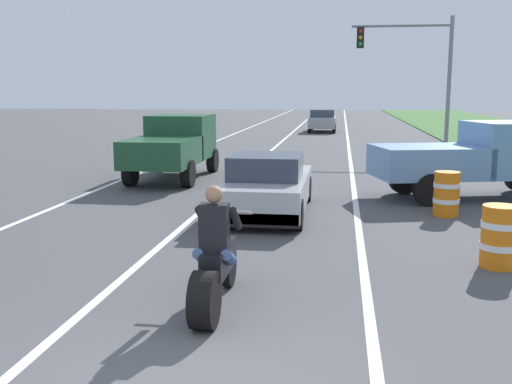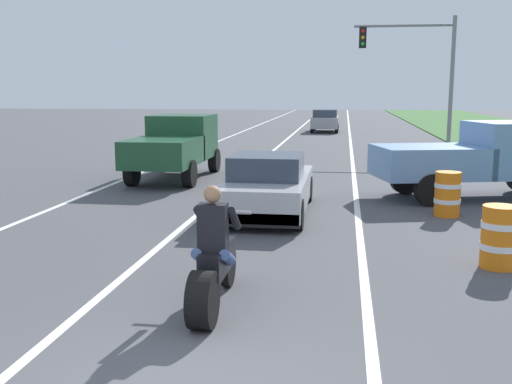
# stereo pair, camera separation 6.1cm
# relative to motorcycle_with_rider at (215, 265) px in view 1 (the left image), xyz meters

# --- Properties ---
(lane_stripe_left_solid) EXTENTS (0.14, 120.00, 0.01)m
(lane_stripe_left_solid) POSITION_rel_motorcycle_with_rider_xyz_m (-5.25, 17.66, -0.59)
(lane_stripe_left_solid) COLOR white
(lane_stripe_left_solid) RESTS_ON ground
(lane_stripe_right_solid) EXTENTS (0.14, 120.00, 0.01)m
(lane_stripe_right_solid) POSITION_rel_motorcycle_with_rider_xyz_m (1.95, 17.66, -0.59)
(lane_stripe_right_solid) COLOR white
(lane_stripe_right_solid) RESTS_ON ground
(lane_stripe_centre_dashed) EXTENTS (0.14, 120.00, 0.01)m
(lane_stripe_centre_dashed) POSITION_rel_motorcycle_with_rider_xyz_m (-1.65, 17.66, -0.59)
(lane_stripe_centre_dashed) COLOR white
(lane_stripe_centre_dashed) RESTS_ON ground
(motorcycle_with_rider) EXTENTS (0.70, 2.21, 1.62)m
(motorcycle_with_rider) POSITION_rel_motorcycle_with_rider_xyz_m (0.00, 0.00, 0.00)
(motorcycle_with_rider) COLOR black
(motorcycle_with_rider) RESTS_ON ground
(sports_car_silver) EXTENTS (1.84, 4.30, 1.37)m
(sports_car_silver) POSITION_rel_motorcycle_with_rider_xyz_m (-0.09, 6.09, 0.04)
(sports_car_silver) COLOR #B7B7BC
(sports_car_silver) RESTS_ON ground
(pickup_truck_left_lane_dark_green) EXTENTS (2.02, 4.80, 1.98)m
(pickup_truck_left_lane_dark_green) POSITION_rel_motorcycle_with_rider_xyz_m (-3.68, 11.07, 0.51)
(pickup_truck_left_lane_dark_green) COLOR #1E4C2D
(pickup_truck_left_lane_dark_green) RESTS_ON ground
(pickup_truck_right_shoulder_light_blue) EXTENTS (5.14, 3.14, 1.98)m
(pickup_truck_right_shoulder_light_blue) POSITION_rel_motorcycle_with_rider_xyz_m (5.06, 8.81, 0.51)
(pickup_truck_right_shoulder_light_blue) COLOR #6B93C6
(pickup_truck_right_shoulder_light_blue) RESTS_ON ground
(traffic_light_mast_near) EXTENTS (4.44, 0.34, 6.00)m
(traffic_light_mast_near) POSITION_rel_motorcycle_with_rider_xyz_m (4.92, 20.69, 3.39)
(traffic_light_mast_near) COLOR gray
(traffic_light_mast_near) RESTS_ON ground
(construction_barrel_nearest) EXTENTS (0.58, 0.58, 1.00)m
(construction_barrel_nearest) POSITION_rel_motorcycle_with_rider_xyz_m (4.07, 2.46, -0.09)
(construction_barrel_nearest) COLOR orange
(construction_barrel_nearest) RESTS_ON ground
(construction_barrel_mid) EXTENTS (0.58, 0.58, 1.00)m
(construction_barrel_mid) POSITION_rel_motorcycle_with_rider_xyz_m (3.92, 6.40, -0.09)
(construction_barrel_mid) COLOR orange
(construction_barrel_mid) RESTS_ON ground
(distant_car_far_ahead) EXTENTS (1.80, 4.00, 1.50)m
(distant_car_far_ahead) POSITION_rel_motorcycle_with_rider_xyz_m (0.31, 33.33, 0.18)
(distant_car_far_ahead) COLOR #99999E
(distant_car_far_ahead) RESTS_ON ground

